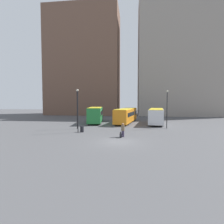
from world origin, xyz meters
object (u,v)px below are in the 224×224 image
object	(u,v)px
bus_1	(126,115)
lamp_post_0	(77,106)
bus_2	(156,116)
lamp_post_2	(167,106)
traveler	(123,129)
trash_bin	(82,129)
lamp_post_1	(78,107)
suitcase	(121,136)
bus_0	(96,114)

from	to	relation	value
bus_1	lamp_post_0	size ratio (longest dim) A/B	1.96
bus_2	lamp_post_2	world-z (taller)	lamp_post_2
bus_2	traveler	world-z (taller)	bus_2
bus_1	trash_bin	size ratio (longest dim) A/B	14.19
bus_2	lamp_post_1	size ratio (longest dim) A/B	1.62
lamp_post_0	lamp_post_2	xyz separation A→B (m)	(14.11, 2.16, -0.04)
lamp_post_0	lamp_post_1	bearing A→B (deg)	-70.40
bus_1	lamp_post_2	xyz separation A→B (m)	(6.73, -7.10, 1.95)
suitcase	lamp_post_2	distance (m)	11.19
suitcase	lamp_post_2	size ratio (longest dim) A/B	0.12
lamp_post_2	lamp_post_0	bearing A→B (deg)	-171.29
lamp_post_2	trash_bin	world-z (taller)	lamp_post_2
traveler	lamp_post_0	size ratio (longest dim) A/B	0.28
traveler	trash_bin	world-z (taller)	traveler
bus_1	lamp_post_1	xyz separation A→B (m)	(-6.28, -12.36, 1.91)
bus_2	lamp_post_1	distance (m)	16.48
bus_2	suitcase	world-z (taller)	bus_2
bus_1	lamp_post_0	distance (m)	12.01
bus_0	lamp_post_2	bearing A→B (deg)	-123.09
bus_0	lamp_post_0	distance (m)	8.79
traveler	lamp_post_2	distance (m)	10.50
bus_0	bus_1	size ratio (longest dim) A/B	0.80
traveler	lamp_post_2	size ratio (longest dim) A/B	0.28
lamp_post_2	trash_bin	size ratio (longest dim) A/B	7.14
suitcase	bus_2	bearing A→B (deg)	-24.64
bus_1	bus_2	world-z (taller)	bus_2
bus_2	bus_1	bearing A→B (deg)	85.27
bus_2	traveler	size ratio (longest dim) A/B	5.74
suitcase	lamp_post_1	size ratio (longest dim) A/B	0.12
suitcase	lamp_post_2	world-z (taller)	lamp_post_2
lamp_post_1	lamp_post_2	world-z (taller)	lamp_post_2
suitcase	trash_bin	size ratio (longest dim) A/B	0.85
traveler	lamp_post_0	bearing A→B (deg)	51.76
bus_1	suitcase	xyz separation A→B (m)	(-0.12, -15.31, -1.34)
suitcase	traveler	bearing A→B (deg)	-28.94
bus_2	lamp_post_0	xyz separation A→B (m)	(-13.21, -7.91, 1.99)
bus_2	lamp_post_0	world-z (taller)	lamp_post_0
lamp_post_1	suitcase	bearing A→B (deg)	-25.55
lamp_post_1	traveler	bearing A→B (deg)	-21.24
suitcase	lamp_post_1	xyz separation A→B (m)	(-6.16, 2.95, 3.26)
bus_2	lamp_post_2	xyz separation A→B (m)	(0.90, -5.75, 1.95)
bus_2	lamp_post_0	bearing A→B (deg)	129.23
bus_0	traveler	distance (m)	15.49
bus_1	bus_2	size ratio (longest dim) A/B	1.24
lamp_post_1	lamp_post_2	xyz separation A→B (m)	(13.01, 5.26, 0.04)
suitcase	trash_bin	xyz separation A→B (m)	(-5.66, 3.21, 0.17)
lamp_post_2	suitcase	bearing A→B (deg)	-129.85
bus_0	bus_1	distance (m)	6.29
bus_0	lamp_post_1	size ratio (longest dim) A/B	1.60
trash_bin	bus_2	bearing A→B (deg)	42.79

